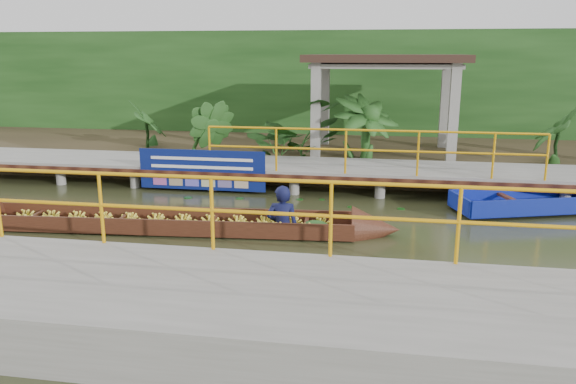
# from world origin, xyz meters

# --- Properties ---
(ground) EXTENTS (80.00, 80.00, 0.00)m
(ground) POSITION_xyz_m (0.00, 0.00, 0.00)
(ground) COLOR #292E17
(ground) RESTS_ON ground
(land_strip) EXTENTS (30.00, 8.00, 0.45)m
(land_strip) POSITION_xyz_m (0.00, 7.50, 0.23)
(land_strip) COLOR #2F2617
(land_strip) RESTS_ON ground
(far_dock) EXTENTS (16.00, 2.06, 1.66)m
(far_dock) POSITION_xyz_m (0.02, 3.43, 0.48)
(far_dock) COLOR slate
(far_dock) RESTS_ON ground
(near_dock) EXTENTS (18.00, 2.40, 1.73)m
(near_dock) POSITION_xyz_m (1.00, -4.20, 0.30)
(near_dock) COLOR slate
(near_dock) RESTS_ON ground
(pavilion) EXTENTS (4.40, 3.00, 3.00)m
(pavilion) POSITION_xyz_m (3.00, 6.30, 2.82)
(pavilion) COLOR slate
(pavilion) RESTS_ON ground
(foliage_backdrop) EXTENTS (30.00, 0.80, 4.00)m
(foliage_backdrop) POSITION_xyz_m (0.00, 10.00, 2.00)
(foliage_backdrop) COLOR #173B13
(foliage_backdrop) RESTS_ON ground
(vendor_boat) EXTENTS (8.74, 1.51, 2.04)m
(vendor_boat) POSITION_xyz_m (-0.56, -0.38, 0.24)
(vendor_boat) COLOR #33190D
(vendor_boat) RESTS_ON ground
(moored_blue_boat) EXTENTS (4.07, 2.20, 0.94)m
(moored_blue_boat) POSITION_xyz_m (7.13, 2.37, 0.17)
(moored_blue_boat) COLOR navy
(moored_blue_boat) RESTS_ON ground
(blue_banner) EXTENTS (3.08, 0.04, 0.96)m
(blue_banner) POSITION_xyz_m (-1.19, 2.48, 0.56)
(blue_banner) COLOR navy
(blue_banner) RESTS_ON ground
(tropical_plants) EXTENTS (14.29, 1.29, 1.62)m
(tropical_plants) POSITION_xyz_m (2.25, 5.30, 1.26)
(tropical_plants) COLOR #173B13
(tropical_plants) RESTS_ON ground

